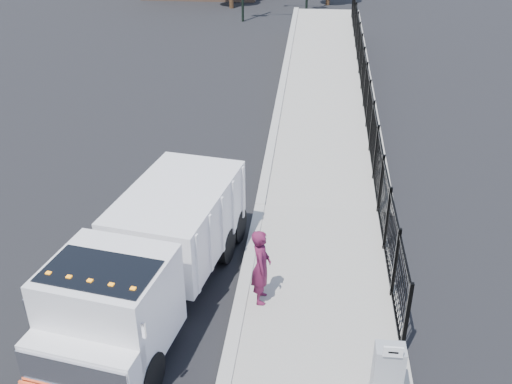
# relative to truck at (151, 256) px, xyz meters

# --- Properties ---
(ground) EXTENTS (120.00, 120.00, 0.00)m
(ground) POSITION_rel_truck_xyz_m (1.98, 0.83, -1.39)
(ground) COLOR black
(ground) RESTS_ON ground
(sidewalk) EXTENTS (3.55, 12.00, 0.12)m
(sidewalk) POSITION_rel_truck_xyz_m (3.90, -1.17, -1.33)
(sidewalk) COLOR #9E998E
(sidewalk) RESTS_ON ground
(curb) EXTENTS (0.30, 12.00, 0.16)m
(curb) POSITION_rel_truck_xyz_m (1.98, -1.17, -1.31)
(curb) COLOR #ADAAA3
(curb) RESTS_ON ground
(ramp) EXTENTS (3.95, 24.06, 3.19)m
(ramp) POSITION_rel_truck_xyz_m (4.10, 16.83, -1.39)
(ramp) COLOR #9E998E
(ramp) RESTS_ON ground
(iron_fence) EXTENTS (0.10, 28.00, 1.80)m
(iron_fence) POSITION_rel_truck_xyz_m (5.53, 12.83, -0.49)
(iron_fence) COLOR black
(iron_fence) RESTS_ON ground
(truck) EXTENTS (3.44, 7.48, 2.47)m
(truck) POSITION_rel_truck_xyz_m (0.00, 0.00, 0.00)
(truck) COLOR black
(truck) RESTS_ON ground
(worker) EXTENTS (0.50, 0.72, 1.88)m
(worker) POSITION_rel_truck_xyz_m (2.45, 0.33, -0.33)
(worker) COLOR #5D1737
(worker) RESTS_ON sidewalk
(utility_cabinet) EXTENTS (0.55, 0.40, 1.25)m
(utility_cabinet) POSITION_rel_truck_xyz_m (5.08, -2.33, -0.64)
(utility_cabinet) COLOR gray
(utility_cabinet) RESTS_ON sidewalk
(arrow_sign) EXTENTS (0.35, 0.04, 0.22)m
(arrow_sign) POSITION_rel_truck_xyz_m (5.08, -2.55, 0.09)
(arrow_sign) COLOR white
(arrow_sign) RESTS_ON utility_cabinet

